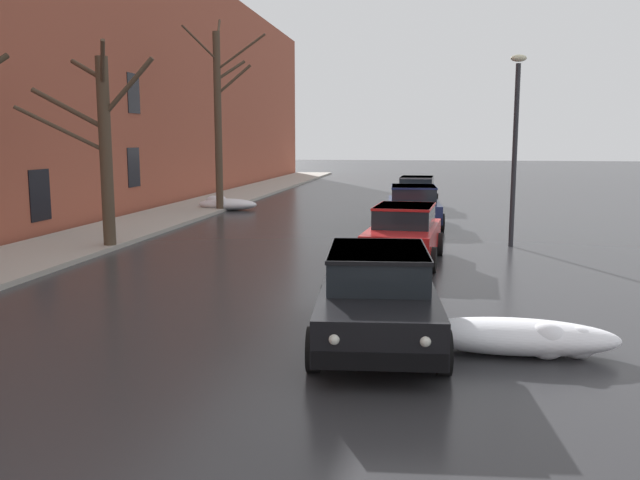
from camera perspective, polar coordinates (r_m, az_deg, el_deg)
The scene contains 11 objects.
left_sidewalk_slab at distance 22.38m, azimuth -17.80°, elevation 0.52°, with size 3.13×80.00×0.13m, color #A8A399.
brick_townhouse_facade at distance 23.36m, azimuth -23.15°, elevation 14.79°, with size 0.63×80.00×11.69m.
snow_bank_along_left_kerb at distance 10.04m, azimuth 16.70°, elevation -7.98°, with size 3.01×0.98×0.51m.
snow_bank_mid_block_left at distance 29.43m, azimuth -8.20°, elevation 3.09°, with size 2.60×1.15×0.63m.
bare_tree_mid_block at distance 19.37m, azimuth -18.17°, elevation 7.94°, with size 3.62×1.83×5.60m.
bare_tree_far_down_block at distance 28.75m, azimuth -8.64°, elevation 10.57°, with size 2.91×3.47×8.22m.
sedan_black_approaching_near_lane at distance 10.05m, azimuth 4.97°, elevation -4.65°, with size 2.15×4.28×1.42m.
sedan_red_parked_kerbside_close at distance 16.83m, azimuth 7.19°, elevation 0.67°, with size 2.06×4.06×1.42m.
sedan_darkblue_parked_kerbside_mid at distance 24.03m, azimuth 8.01°, elevation 3.03°, with size 2.16×4.51×1.42m.
sedan_grey_parked_far_down_block at distance 30.07m, azimuth 8.28°, elevation 4.12°, with size 1.99×4.05×1.42m.
street_lamp_post at distance 19.75m, azimuth 16.40°, elevation 8.24°, with size 0.44×0.24×5.39m.
Camera 1 is at (3.26, -1.75, 3.05)m, focal length 37.30 mm.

